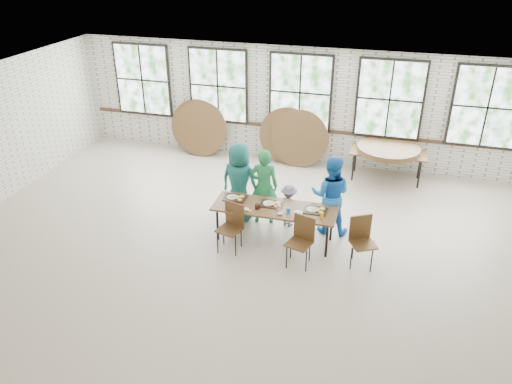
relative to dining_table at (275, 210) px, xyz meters
The scene contains 13 objects.
room 4.15m from the dining_table, 95.18° to the left, with size 12.00×12.00×12.00m.
dining_table is the anchor object (origin of this frame).
chair_near_left 0.87m from the dining_table, 145.30° to the right, with size 0.52×0.51×0.95m.
chair_near_right 0.90m from the dining_table, 42.37° to the right, with size 0.52×0.51×0.95m.
chair_spare 1.73m from the dining_table, ahead, with size 0.56×0.56×0.95m.
adult_teal 1.14m from the dining_table, 144.86° to the left, with size 0.83×0.54×1.71m, color #1D6F63.
adult_green 0.77m from the dining_table, 121.47° to the left, with size 0.60×0.39×1.64m, color #1F773E.
toddler 0.70m from the dining_table, 77.90° to the left, with size 0.59×0.34×0.92m, color #131238.
adult_blue 1.18m from the dining_table, 33.67° to the left, with size 0.80×0.62×1.65m, color blue.
storage_table 3.97m from the dining_table, 60.31° to the left, with size 1.82×0.80×0.74m.
tabletop_clutter 0.12m from the dining_table, 22.37° to the right, with size 2.07×0.61×0.11m.
round_tops_stacked 3.97m from the dining_table, 60.31° to the left, with size 1.50×1.50×0.13m.
round_tops_leaning 4.13m from the dining_table, 115.24° to the left, with size 4.38×0.46×1.49m.
Camera 1 is at (2.34, -7.72, 5.44)m, focal length 35.00 mm.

